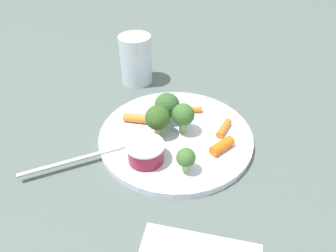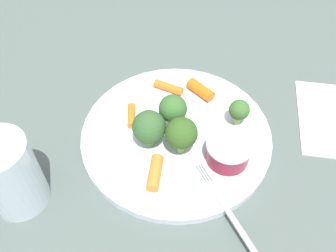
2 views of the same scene
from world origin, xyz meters
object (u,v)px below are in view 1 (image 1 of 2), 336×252
sauce_cup (148,153)px  fork (85,157)px  broccoli_floret_1 (186,158)px  carrot_stick_1 (222,146)px  broccoli_floret_2 (158,118)px  broccoli_floret_3 (167,106)px  carrot_stick_3 (191,110)px  drinking_glass (136,60)px  carrot_stick_0 (137,118)px  plate (176,136)px  broccoli_floret_0 (183,115)px  carrot_stick_2 (224,128)px

sauce_cup → fork: (-0.05, 0.08, -0.01)m
broccoli_floret_1 → carrot_stick_1: broccoli_floret_1 is taller
sauce_cup → broccoli_floret_2: 0.07m
broccoli_floret_3 → carrot_stick_3: 0.06m
broccoli_floret_3 → drinking_glass: bearing=59.6°
broccoli_floret_2 → carrot_stick_0: size_ratio=1.20×
plate → broccoli_floret_1: size_ratio=6.35×
broccoli_floret_0 → fork: 0.17m
carrot_stick_1 → carrot_stick_3: bearing=59.4°
broccoli_floret_2 → broccoli_floret_1: bearing=-115.8°
plate → broccoli_floret_3: size_ratio=4.80×
broccoli_floret_1 → carrot_stick_0: size_ratio=0.87×
carrot_stick_0 → drinking_glass: bearing=41.5°
fork → plate: bearing=-30.2°
broccoli_floret_3 → drinking_glass: drinking_glass is taller
carrot_stick_1 → sauce_cup: bearing=138.4°
sauce_cup → fork: size_ratio=0.34×
plate → carrot_stick_3: carrot_stick_3 is taller
broccoli_floret_0 → broccoli_floret_2: bearing=137.6°
broccoli_floret_3 → carrot_stick_0: 0.06m
broccoli_floret_0 → broccoli_floret_1: (-0.07, -0.05, -0.01)m
plate → carrot_stick_1: size_ratio=6.05×
carrot_stick_1 → carrot_stick_2: bearing=24.5°
broccoli_floret_1 → carrot_stick_3: broccoli_floret_1 is taller
carrot_stick_3 → carrot_stick_1: bearing=-120.6°
broccoli_floret_0 → broccoli_floret_2: (-0.03, 0.03, 0.00)m
broccoli_floret_1 → carrot_stick_3: size_ratio=1.04×
carrot_stick_2 → broccoli_floret_2: bearing=131.7°
plate → carrot_stick_3: size_ratio=6.61×
broccoli_floret_3 → carrot_stick_3: broccoli_floret_3 is taller
carrot_stick_3 → carrot_stick_2: bearing=-99.5°
plate → sauce_cup: 0.08m
broccoli_floret_1 → drinking_glass: 0.30m
broccoli_floret_0 → carrot_stick_3: bearing=19.4°
plate → carrot_stick_1: bearing=-82.9°
drinking_glass → broccoli_floret_2: bearing=-128.6°
carrot_stick_1 → broccoli_floret_1: bearing=163.6°
broccoli_floret_3 → drinking_glass: 0.17m
plate → broccoli_floret_1: 0.09m
drinking_glass → broccoli_floret_0: bearing=-117.2°
sauce_cup → broccoli_floret_0: broccoli_floret_0 is taller
carrot_stick_3 → fork: size_ratio=0.23×
sauce_cup → fork: bearing=123.8°
sauce_cup → drinking_glass: size_ratio=0.56×
sauce_cup → drinking_glass: (0.19, 0.19, 0.02)m
carrot_stick_1 → drinking_glass: size_ratio=0.42×
broccoli_floret_2 → sauce_cup: bearing=-155.8°
broccoli_floret_1 → carrot_stick_0: bearing=71.5°
plate → carrot_stick_2: carrot_stick_2 is taller
broccoli_floret_2 → broccoli_floret_3: 0.04m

